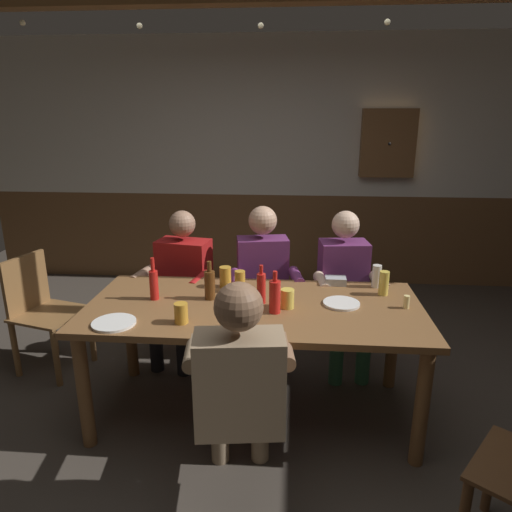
# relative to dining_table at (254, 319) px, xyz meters

# --- Properties ---
(ground_plane) EXTENTS (7.84, 7.84, 0.00)m
(ground_plane) POSITION_rel_dining_table_xyz_m (0.00, -0.13, -0.67)
(ground_plane) COLOR #423A33
(back_wall_upper) EXTENTS (6.54, 0.12, 1.67)m
(back_wall_upper) POSITION_rel_dining_table_xyz_m (0.00, 2.60, 1.18)
(back_wall_upper) COLOR beige
(back_wall_wainscot) EXTENTS (6.54, 0.12, 1.01)m
(back_wall_wainscot) POSITION_rel_dining_table_xyz_m (0.00, 2.60, -0.16)
(back_wall_wainscot) COLOR brown
(back_wall_wainscot) RESTS_ON ground_plane
(dining_table) EXTENTS (2.05, 0.94, 0.76)m
(dining_table) POSITION_rel_dining_table_xyz_m (0.00, 0.00, 0.00)
(dining_table) COLOR brown
(dining_table) RESTS_ON ground_plane
(person_0) EXTENTS (0.58, 0.59, 1.18)m
(person_0) POSITION_rel_dining_table_xyz_m (-0.63, 0.70, -0.01)
(person_0) COLOR #AD1919
(person_0) RESTS_ON ground_plane
(person_1) EXTENTS (0.56, 0.56, 1.22)m
(person_1) POSITION_rel_dining_table_xyz_m (0.01, 0.70, 0.01)
(person_1) COLOR #6B2D66
(person_1) RESTS_ON ground_plane
(person_2) EXTENTS (0.52, 0.57, 1.20)m
(person_2) POSITION_rel_dining_table_xyz_m (0.62, 0.69, -0.01)
(person_2) COLOR #6B2D66
(person_2) RESTS_ON ground_plane
(person_3) EXTENTS (0.58, 0.55, 1.19)m
(person_3) POSITION_rel_dining_table_xyz_m (-0.01, -0.70, -0.00)
(person_3) COLOR #997F60
(person_3) RESTS_ON ground_plane
(chair_empty_near_right) EXTENTS (0.54, 0.54, 0.88)m
(chair_empty_near_right) POSITION_rel_dining_table_xyz_m (-1.64, 0.45, -0.19)
(chair_empty_near_right) COLOR brown
(chair_empty_near_right) RESTS_ON ground_plane
(table_candle) EXTENTS (0.04, 0.04, 0.08)m
(table_candle) POSITION_rel_dining_table_xyz_m (0.91, 0.03, 0.13)
(table_candle) COLOR #F9E08C
(table_candle) RESTS_ON dining_table
(condiment_caddy) EXTENTS (0.14, 0.10, 0.05)m
(condiment_caddy) POSITION_rel_dining_table_xyz_m (0.53, 0.41, 0.12)
(condiment_caddy) COLOR #B2B7BC
(condiment_caddy) RESTS_ON dining_table
(plate_0) EXTENTS (0.24, 0.24, 0.01)m
(plate_0) POSITION_rel_dining_table_xyz_m (-0.75, -0.33, 0.10)
(plate_0) COLOR white
(plate_0) RESTS_ON dining_table
(plate_1) EXTENTS (0.22, 0.22, 0.01)m
(plate_1) POSITION_rel_dining_table_xyz_m (0.53, 0.05, 0.10)
(plate_1) COLOR white
(plate_1) RESTS_ON dining_table
(bottle_0) EXTENTS (0.07, 0.07, 0.25)m
(bottle_0) POSITION_rel_dining_table_xyz_m (-0.28, 0.08, 0.19)
(bottle_0) COLOR #593314
(bottle_0) RESTS_ON dining_table
(bottle_1) EXTENTS (0.06, 0.06, 0.27)m
(bottle_1) POSITION_rel_dining_table_xyz_m (-0.63, 0.04, 0.20)
(bottle_1) COLOR red
(bottle_1) RESTS_ON dining_table
(bottle_2) EXTENTS (0.07, 0.07, 0.26)m
(bottle_2) POSITION_rel_dining_table_xyz_m (0.13, -0.10, 0.20)
(bottle_2) COLOR red
(bottle_2) RESTS_ON dining_table
(bottle_3) EXTENTS (0.06, 0.06, 0.24)m
(bottle_3) POSITION_rel_dining_table_xyz_m (0.04, 0.04, 0.19)
(bottle_3) COLOR red
(bottle_3) RESTS_ON dining_table
(pint_glass_0) EXTENTS (0.06, 0.06, 0.16)m
(pint_glass_0) POSITION_rel_dining_table_xyz_m (0.82, 0.24, 0.17)
(pint_glass_0) COLOR #E5C64C
(pint_glass_0) RESTS_ON dining_table
(pint_glass_1) EXTENTS (0.08, 0.08, 0.12)m
(pint_glass_1) POSITION_rel_dining_table_xyz_m (-0.38, -0.28, 0.15)
(pint_glass_1) COLOR gold
(pint_glass_1) RESTS_ON dining_table
(pint_glass_2) EXTENTS (0.06, 0.06, 0.15)m
(pint_glass_2) POSITION_rel_dining_table_xyz_m (0.79, 0.38, 0.17)
(pint_glass_2) COLOR white
(pint_glass_2) RESTS_ON dining_table
(pint_glass_3) EXTENTS (0.08, 0.08, 0.14)m
(pint_glass_3) POSITION_rel_dining_table_xyz_m (-0.22, 0.29, 0.16)
(pint_glass_3) COLOR gold
(pint_glass_3) RESTS_ON dining_table
(pint_glass_4) EXTENTS (0.08, 0.08, 0.12)m
(pint_glass_4) POSITION_rel_dining_table_xyz_m (0.20, -0.02, 0.15)
(pint_glass_4) COLOR #E5C64C
(pint_glass_4) RESTS_ON dining_table
(pint_glass_5) EXTENTS (0.07, 0.07, 0.14)m
(pint_glass_5) POSITION_rel_dining_table_xyz_m (-0.11, 0.22, 0.16)
(pint_glass_5) COLOR gold
(pint_glass_5) RESTS_ON dining_table
(pint_glass_6) EXTENTS (0.08, 0.08, 0.10)m
(pint_glass_6) POSITION_rel_dining_table_xyz_m (-0.11, -0.37, 0.14)
(pint_glass_6) COLOR white
(pint_glass_6) RESTS_ON dining_table
(wall_dart_cabinet) EXTENTS (0.56, 0.15, 0.70)m
(wall_dart_cabinet) POSITION_rel_dining_table_xyz_m (1.20, 2.47, 0.92)
(wall_dart_cabinet) COLOR brown
(string_lights) EXTENTS (4.61, 0.04, 0.12)m
(string_lights) POSITION_rel_dining_table_xyz_m (-0.00, 0.52, 1.77)
(string_lights) COLOR #F9EAB2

